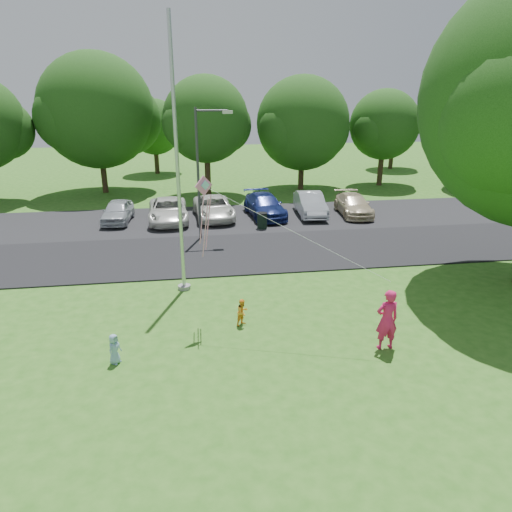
{
  "coord_description": "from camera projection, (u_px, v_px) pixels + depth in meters",
  "views": [
    {
      "loc": [
        -3.19,
        -11.98,
        7.34
      ],
      "look_at": [
        -0.75,
        4.0,
        1.6
      ],
      "focal_mm": 32.0,
      "sensor_mm": 36.0,
      "label": 1
    }
  ],
  "objects": [
    {
      "name": "kite",
      "position": [
        208.0,
        201.0,
        14.26
      ],
      "size": [
        5.51,
        2.93,
        2.79
      ],
      "rotation": [
        0.0,
        0.0,
        0.51
      ],
      "color": "pink",
      "rests_on": "ground"
    },
    {
      "name": "trash_can",
      "position": [
        262.0,
        221.0,
        26.15
      ],
      "size": [
        0.61,
        0.61,
        0.97
      ],
      "rotation": [
        0.0,
        0.0,
        -0.31
      ],
      "color": "black",
      "rests_on": "ground"
    },
    {
      "name": "flagpole",
      "position": [
        178.0,
        185.0,
        16.83
      ],
      "size": [
        0.5,
        0.5,
        10.0
      ],
      "color": "#B7BABF",
      "rests_on": "ground"
    },
    {
      "name": "tree_row",
      "position": [
        246.0,
        117.0,
        34.95
      ],
      "size": [
        64.35,
        11.94,
        10.88
      ],
      "color": "#332316",
      "rests_on": "ground"
    },
    {
      "name": "ground",
      "position": [
        300.0,
        346.0,
        14.06
      ],
      "size": [
        120.0,
        120.0,
        0.0
      ],
      "primitive_type": "plane",
      "color": "#2E661B",
      "rests_on": "ground"
    },
    {
      "name": "parking_strip",
      "position": [
        240.0,
        218.0,
        28.49
      ],
      "size": [
        42.0,
        7.0,
        0.06
      ],
      "primitive_type": "cube",
      "color": "black",
      "rests_on": "ground"
    },
    {
      "name": "woman",
      "position": [
        387.0,
        320.0,
        13.66
      ],
      "size": [
        0.73,
        0.5,
        1.94
      ],
      "primitive_type": "imported",
      "rotation": [
        0.0,
        0.0,
        3.2
      ],
      "color": "#D71C5A",
      "rests_on": "ground"
    },
    {
      "name": "child_yellow",
      "position": [
        243.0,
        312.0,
        15.24
      ],
      "size": [
        0.57,
        0.56,
        0.93
      ],
      "primitive_type": "imported",
      "rotation": [
        0.0,
        0.0,
        0.66
      ],
      "color": "#FF9F28",
      "rests_on": "ground"
    },
    {
      "name": "horizon_trees",
      "position": [
        259.0,
        127.0,
        44.76
      ],
      "size": [
        77.46,
        7.2,
        7.02
      ],
      "color": "#332316",
      "rests_on": "ground"
    },
    {
      "name": "street_lamp",
      "position": [
        203.0,
        163.0,
        23.23
      ],
      "size": [
        1.9,
        0.25,
        6.76
      ],
      "rotation": [
        0.0,
        0.0,
        -0.0
      ],
      "color": "#3F3F44",
      "rests_on": "ground"
    },
    {
      "name": "child_blue",
      "position": [
        114.0,
        349.0,
        13.06
      ],
      "size": [
        0.48,
        0.53,
        0.92
      ],
      "primitive_type": "imported",
      "rotation": [
        0.0,
        0.0,
        1.03
      ],
      "color": "#87AECF",
      "rests_on": "ground"
    },
    {
      "name": "parked_cars",
      "position": [
        238.0,
        207.0,
        28.24
      ],
      "size": [
        16.61,
        5.34,
        1.45
      ],
      "color": "#B2B7BF",
      "rests_on": "ground"
    },
    {
      "name": "park_road",
      "position": [
        256.0,
        252.0,
        22.44
      ],
      "size": [
        60.0,
        6.0,
        0.06
      ],
      "primitive_type": "cube",
      "color": "black",
      "rests_on": "ground"
    }
  ]
}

